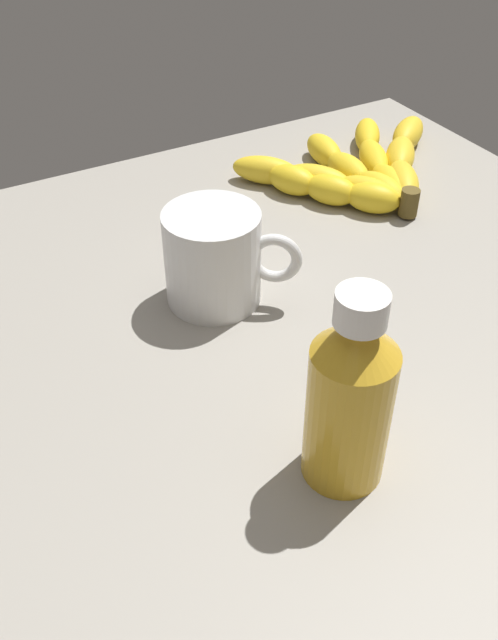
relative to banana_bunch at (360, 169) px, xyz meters
The scene contains 4 objects.
ground_plane 36.30cm from the banana_bunch, 34.37° to the left, with size 98.03×78.13×3.80cm, color gray.
banana_bunch is the anchor object (origin of this frame).
honey_bottle 43.05cm from the banana_bunch, 52.26° to the left, with size 5.69×5.69×15.37cm.
coffee_mug 27.61cm from the banana_bunch, 25.46° to the left, with size 10.95×9.53×8.85cm.
Camera 1 is at (17.54, 38.00, 39.35)cm, focal length 39.38 mm.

